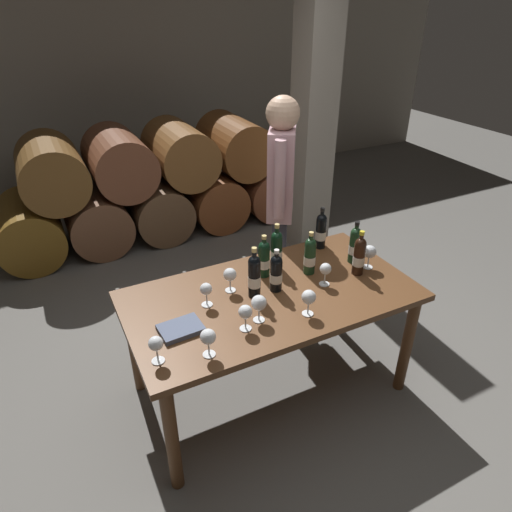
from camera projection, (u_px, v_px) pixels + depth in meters
The scene contains 24 objects.
ground_plane at pixel (269, 386), 3.04m from camera, with size 14.00×14.00×0.00m, color #66635E.
cellar_back_wall at pixel (110, 77), 5.58m from camera, with size 10.00×0.24×2.80m, color gray.
barrel_stack at pixel (153, 185), 4.77m from camera, with size 3.12×0.90×1.15m.
stone_pillar at pixel (313, 119), 4.13m from camera, with size 0.32×0.32×2.60m, color gray.
dining_table at pixel (271, 306), 2.70m from camera, with size 1.70×0.90×0.76m.
wine_bottle_0 at pixel (276, 273), 2.63m from camera, with size 0.07×0.07×0.27m.
wine_bottle_1 at pixel (254, 276), 2.57m from camera, with size 0.07×0.07×0.32m.
wine_bottle_2 at pixel (276, 250), 2.83m from camera, with size 0.07×0.07×0.32m.
wine_bottle_3 at pixel (355, 244), 2.91m from camera, with size 0.07×0.07×0.29m.
wine_bottle_4 at pixel (310, 255), 2.79m from camera, with size 0.07×0.07×0.29m.
wine_bottle_5 at pixel (264, 258), 2.77m from camera, with size 0.07×0.07×0.28m.
wine_bottle_6 at pixel (359, 256), 2.78m from camera, with size 0.07×0.07×0.29m.
wine_bottle_7 at pixel (321, 230), 3.08m from camera, with size 0.07×0.07×0.30m.
wine_glass_0 at pixel (245, 313), 2.32m from camera, with size 0.07×0.07×0.15m.
wine_glass_1 at pixel (309, 298), 2.43m from camera, with size 0.08×0.08×0.15m.
wine_glass_2 at pixel (230, 275), 2.63m from camera, with size 0.08×0.08×0.15m.
wine_glass_3 at pixel (370, 252), 2.85m from camera, with size 0.08×0.08×0.16m.
wine_glass_4 at pixel (259, 303), 2.38m from camera, with size 0.08×0.08×0.16m.
wine_glass_5 at pixel (325, 270), 2.69m from camera, with size 0.07×0.07×0.15m.
wine_glass_6 at pixel (156, 345), 2.11m from camera, with size 0.07×0.07×0.15m.
wine_glass_7 at pixel (208, 338), 2.15m from camera, with size 0.08×0.08×0.15m.
wine_glass_8 at pixel (206, 290), 2.50m from camera, with size 0.07×0.07×0.14m.
tasting_notebook at pixel (181, 329), 2.35m from camera, with size 0.22×0.16×0.03m, color #4C5670.
sommelier_presenting at pixel (281, 191), 3.28m from camera, with size 0.32×0.43×1.72m.
Camera 1 is at (-1.07, -1.91, 2.28)m, focal length 31.75 mm.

